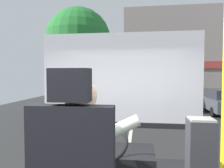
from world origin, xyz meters
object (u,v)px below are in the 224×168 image
at_px(fare_box, 200,160).
at_px(parked_car_charcoal, 224,101).
at_px(bus_driver, 82,156).
at_px(steering_console, 108,165).

height_order(fare_box, parked_car_charcoal, fare_box).
bearing_deg(bus_driver, fare_box, 41.68).
xyz_separation_m(bus_driver, parked_car_charcoal, (4.83, 10.41, -0.88)).
relative_size(steering_console, fare_box, 1.29).
relative_size(steering_console, parked_car_charcoal, 0.29).
xyz_separation_m(bus_driver, fare_box, (0.99, 0.88, -0.34)).
distance_m(fare_box, parked_car_charcoal, 10.28).
relative_size(bus_driver, parked_car_charcoal, 0.21).
distance_m(steering_console, parked_car_charcoal, 10.49).
bearing_deg(parked_car_charcoal, fare_box, -111.95).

